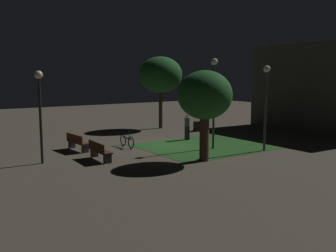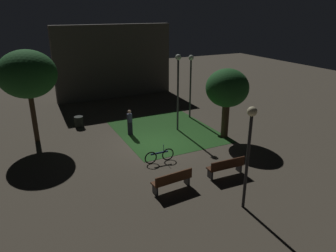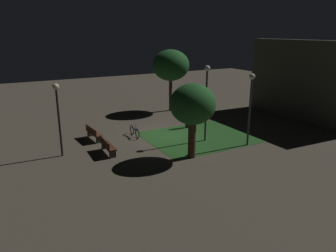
# 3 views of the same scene
# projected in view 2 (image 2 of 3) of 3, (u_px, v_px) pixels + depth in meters

# --- Properties ---
(ground_plane) EXTENTS (60.00, 60.00, 0.00)m
(ground_plane) POSITION_uv_depth(u_px,v_px,m) (157.00, 144.00, 18.23)
(ground_plane) COLOR #4C4438
(grass_lawn) EXTENTS (5.87, 6.87, 0.01)m
(grass_lawn) POSITION_uv_depth(u_px,v_px,m) (166.00, 131.00, 20.18)
(grass_lawn) COLOR #23511E
(grass_lawn) RESTS_ON ground
(bench_back_row) EXTENTS (1.83, 0.61, 0.88)m
(bench_back_row) POSITION_uv_depth(u_px,v_px,m) (172.00, 180.00, 13.50)
(bench_back_row) COLOR #512D19
(bench_back_row) RESTS_ON ground
(bench_front_right) EXTENTS (1.82, 0.55, 0.88)m
(bench_front_right) POSITION_uv_depth(u_px,v_px,m) (226.00, 166.00, 14.68)
(bench_front_right) COLOR #422314
(bench_front_right) RESTS_ON ground
(tree_near_wall) EXTENTS (3.19, 3.19, 5.31)m
(tree_near_wall) POSITION_uv_depth(u_px,v_px,m) (27.00, 75.00, 17.35)
(tree_near_wall) COLOR #423021
(tree_near_wall) RESTS_ON ground
(tree_back_right) EXTENTS (2.51, 2.51, 4.16)m
(tree_back_right) POSITION_uv_depth(u_px,v_px,m) (227.00, 89.00, 18.32)
(tree_back_right) COLOR #423021
(tree_back_right) RESTS_ON ground
(lamp_post_path_center) EXTENTS (0.36, 0.36, 4.82)m
(lamp_post_path_center) POSITION_uv_depth(u_px,v_px,m) (178.00, 80.00, 19.33)
(lamp_post_path_center) COLOR #333338
(lamp_post_path_center) RESTS_ON ground
(lamp_post_near_wall) EXTENTS (0.36, 0.36, 4.14)m
(lamp_post_near_wall) POSITION_uv_depth(u_px,v_px,m) (249.00, 140.00, 11.50)
(lamp_post_near_wall) COLOR black
(lamp_post_near_wall) RESTS_ON ground
(lamp_post_plaza_east) EXTENTS (0.36, 0.36, 4.43)m
(lamp_post_plaza_east) POSITION_uv_depth(u_px,v_px,m) (191.00, 76.00, 21.76)
(lamp_post_plaza_east) COLOR #333338
(lamp_post_plaza_east) RESTS_ON ground
(trash_bin) EXTENTS (0.58, 0.58, 0.71)m
(trash_bin) POSITION_uv_depth(u_px,v_px,m) (79.00, 122.00, 20.85)
(trash_bin) COLOR black
(trash_bin) RESTS_ON ground
(bicycle) EXTENTS (1.61, 0.09, 0.93)m
(bicycle) POSITION_uv_depth(u_px,v_px,m) (159.00, 156.00, 16.03)
(bicycle) COLOR black
(bicycle) RESTS_ON ground
(pedestrian) EXTENTS (0.32, 0.32, 1.61)m
(pedestrian) POSITION_uv_depth(u_px,v_px,m) (130.00, 122.00, 19.35)
(pedestrian) COLOR black
(pedestrian) RESTS_ON ground
(building_wall_backdrop) EXTENTS (10.08, 0.80, 6.17)m
(building_wall_backdrop) POSITION_uv_depth(u_px,v_px,m) (114.00, 62.00, 27.09)
(building_wall_backdrop) COLOR #4C4742
(building_wall_backdrop) RESTS_ON ground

